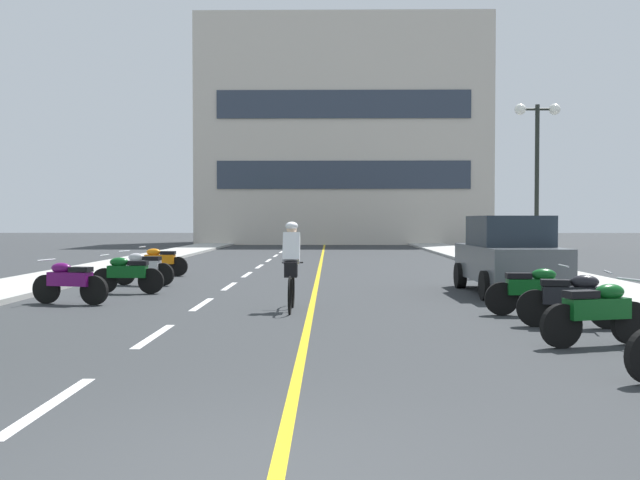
{
  "coord_description": "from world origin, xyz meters",
  "views": [
    {
      "loc": [
        0.61,
        -4.62,
        1.72
      ],
      "look_at": [
        0.26,
        21.17,
        1.01
      ],
      "focal_mm": 40.47,
      "sensor_mm": 36.0,
      "label": 1
    }
  ],
  "objects_px": {
    "street_lamp_mid": "(537,149)",
    "motorcycle_7": "(160,261)",
    "motorcycle_6": "(143,268)",
    "motorcycle_3": "(533,289)",
    "parked_car_near": "(509,255)",
    "motorcycle_4": "(69,281)",
    "cyclist_rider": "(291,264)",
    "motorcycle_1": "(598,312)",
    "motorcycle_5": "(127,274)",
    "motorcycle_2": "(572,298)"
  },
  "relations": [
    {
      "from": "street_lamp_mid",
      "to": "motorcycle_7",
      "type": "height_order",
      "value": "street_lamp_mid"
    },
    {
      "from": "motorcycle_6",
      "to": "motorcycle_7",
      "type": "relative_size",
      "value": 0.99
    },
    {
      "from": "street_lamp_mid",
      "to": "motorcycle_3",
      "type": "bearing_deg",
      "value": -106.23
    },
    {
      "from": "motorcycle_6",
      "to": "parked_car_near",
      "type": "bearing_deg",
      "value": -12.23
    },
    {
      "from": "motorcycle_4",
      "to": "cyclist_rider",
      "type": "xyz_separation_m",
      "value": [
        4.58,
        -0.93,
        0.41
      ]
    },
    {
      "from": "street_lamp_mid",
      "to": "motorcycle_1",
      "type": "xyz_separation_m",
      "value": [
        -3.02,
        -13.49,
        -3.53
      ]
    },
    {
      "from": "motorcycle_3",
      "to": "motorcycle_5",
      "type": "distance_m",
      "value": 9.19
    },
    {
      "from": "motorcycle_5",
      "to": "motorcycle_7",
      "type": "bearing_deg",
      "value": 95.2
    },
    {
      "from": "street_lamp_mid",
      "to": "motorcycle_4",
      "type": "relative_size",
      "value": 3.18
    },
    {
      "from": "motorcycle_2",
      "to": "motorcycle_5",
      "type": "bearing_deg",
      "value": 148.79
    },
    {
      "from": "motorcycle_7",
      "to": "motorcycle_1",
      "type": "bearing_deg",
      "value": -53.82
    },
    {
      "from": "parked_car_near",
      "to": "motorcycle_5",
      "type": "relative_size",
      "value": 2.49
    },
    {
      "from": "motorcycle_6",
      "to": "motorcycle_5",
      "type": "bearing_deg",
      "value": -85.18
    },
    {
      "from": "street_lamp_mid",
      "to": "cyclist_rider",
      "type": "relative_size",
      "value": 3.02
    },
    {
      "from": "motorcycle_5",
      "to": "motorcycle_6",
      "type": "distance_m",
      "value": 2.11
    },
    {
      "from": "parked_car_near",
      "to": "motorcycle_6",
      "type": "relative_size",
      "value": 2.51
    },
    {
      "from": "motorcycle_5",
      "to": "motorcycle_3",
      "type": "bearing_deg",
      "value": -23.97
    },
    {
      "from": "street_lamp_mid",
      "to": "motorcycle_3",
      "type": "relative_size",
      "value": 3.14
    },
    {
      "from": "motorcycle_6",
      "to": "motorcycle_7",
      "type": "height_order",
      "value": "same"
    },
    {
      "from": "motorcycle_2",
      "to": "motorcycle_3",
      "type": "bearing_deg",
      "value": 97.89
    },
    {
      "from": "motorcycle_3",
      "to": "motorcycle_4",
      "type": "xyz_separation_m",
      "value": [
        -8.98,
        1.6,
        0.0
      ]
    },
    {
      "from": "parked_car_near",
      "to": "motorcycle_2",
      "type": "relative_size",
      "value": 2.51
    },
    {
      "from": "street_lamp_mid",
      "to": "motorcycle_2",
      "type": "xyz_separation_m",
      "value": [
        -2.8,
        -11.81,
        -3.53
      ]
    },
    {
      "from": "street_lamp_mid",
      "to": "motorcycle_3",
      "type": "distance_m",
      "value": 11.33
    },
    {
      "from": "motorcycle_3",
      "to": "parked_car_near",
      "type": "bearing_deg",
      "value": 82.4
    },
    {
      "from": "parked_car_near",
      "to": "motorcycle_4",
      "type": "relative_size",
      "value": 2.52
    },
    {
      "from": "motorcycle_4",
      "to": "motorcycle_7",
      "type": "height_order",
      "value": "same"
    },
    {
      "from": "motorcycle_1",
      "to": "motorcycle_2",
      "type": "relative_size",
      "value": 0.98
    },
    {
      "from": "parked_car_near",
      "to": "cyclist_rider",
      "type": "xyz_separation_m",
      "value": [
        -4.91,
        -3.19,
        -0.03
      ]
    },
    {
      "from": "motorcycle_2",
      "to": "motorcycle_3",
      "type": "xyz_separation_m",
      "value": [
        -0.2,
        1.48,
        0.0
      ]
    },
    {
      "from": "motorcycle_5",
      "to": "cyclist_rider",
      "type": "relative_size",
      "value": 0.96
    },
    {
      "from": "motorcycle_6",
      "to": "cyclist_rider",
      "type": "distance_m",
      "value": 6.66
    },
    {
      "from": "street_lamp_mid",
      "to": "motorcycle_1",
      "type": "height_order",
      "value": "street_lamp_mid"
    },
    {
      "from": "motorcycle_1",
      "to": "cyclist_rider",
      "type": "bearing_deg",
      "value": 138.85
    },
    {
      "from": "motorcycle_1",
      "to": "motorcycle_3",
      "type": "distance_m",
      "value": 3.16
    },
    {
      "from": "motorcycle_2",
      "to": "motorcycle_4",
      "type": "relative_size",
      "value": 1.01
    },
    {
      "from": "motorcycle_1",
      "to": "motorcycle_4",
      "type": "distance_m",
      "value": 10.15
    },
    {
      "from": "motorcycle_3",
      "to": "motorcycle_6",
      "type": "bearing_deg",
      "value": 145.76
    },
    {
      "from": "street_lamp_mid",
      "to": "motorcycle_7",
      "type": "bearing_deg",
      "value": -173.4
    },
    {
      "from": "motorcycle_1",
      "to": "motorcycle_4",
      "type": "relative_size",
      "value": 0.99
    },
    {
      "from": "motorcycle_7",
      "to": "street_lamp_mid",
      "type": "bearing_deg",
      "value": 6.6
    },
    {
      "from": "motorcycle_7",
      "to": "motorcycle_3",
      "type": "bearing_deg",
      "value": -45.27
    },
    {
      "from": "motorcycle_4",
      "to": "cyclist_rider",
      "type": "distance_m",
      "value": 4.7
    },
    {
      "from": "parked_car_near",
      "to": "motorcycle_2",
      "type": "xyz_separation_m",
      "value": [
        -0.31,
        -5.34,
        -0.44
      ]
    },
    {
      "from": "cyclist_rider",
      "to": "motorcycle_1",
      "type": "bearing_deg",
      "value": -41.15
    },
    {
      "from": "motorcycle_3",
      "to": "street_lamp_mid",
      "type": "bearing_deg",
      "value": 73.77
    },
    {
      "from": "motorcycle_4",
      "to": "motorcycle_5",
      "type": "xyz_separation_m",
      "value": [
        0.58,
        2.13,
        0.0
      ]
    },
    {
      "from": "motorcycle_3",
      "to": "motorcycle_6",
      "type": "distance_m",
      "value": 10.37
    },
    {
      "from": "motorcycle_7",
      "to": "cyclist_rider",
      "type": "height_order",
      "value": "cyclist_rider"
    },
    {
      "from": "cyclist_rider",
      "to": "street_lamp_mid",
      "type": "bearing_deg",
      "value": 52.54
    }
  ]
}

